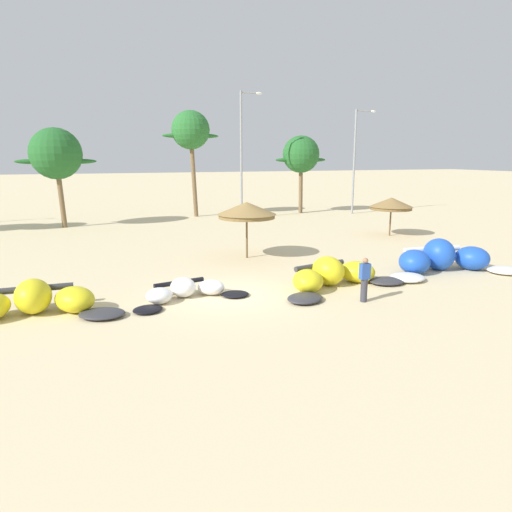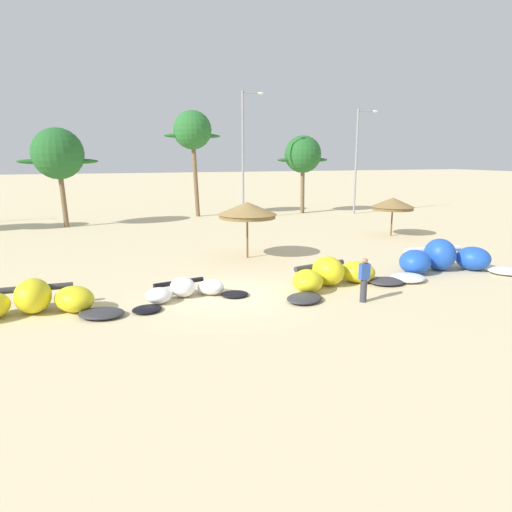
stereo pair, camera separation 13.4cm
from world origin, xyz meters
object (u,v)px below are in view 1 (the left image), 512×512
kite_right_of_center (444,259)px  beach_umbrella_middle (391,204)px  kite_left (32,303)px  kite_center (333,276)px  beach_umbrella_near_van (247,210)px  lamppost_west_center (243,149)px  kite_left_of_center (186,291)px  palm_left_of_gap (56,154)px  palm_center_left (191,131)px  lamppost_east_center (356,156)px  person_near_kites (364,280)px  palm_center_right (301,155)px

kite_right_of_center → beach_umbrella_middle: 9.82m
kite_left → kite_center: size_ratio=1.02×
beach_umbrella_near_van → lamppost_west_center: 15.54m
kite_left_of_center → kite_center: size_ratio=0.77×
kite_right_of_center → palm_left_of_gap: 26.70m
kite_left → beach_umbrella_near_van: beach_umbrella_near_van is taller
kite_right_of_center → kite_center: bearing=-175.4°
beach_umbrella_near_van → palm_center_left: palm_center_left is taller
beach_umbrella_middle → lamppost_east_center: (4.18, 11.16, 3.03)m
person_near_kites → palm_center_left: size_ratio=0.18×
person_near_kites → palm_left_of_gap: 25.68m
person_near_kites → lamppost_west_center: bearing=82.3°
kite_left_of_center → palm_center_right: palm_center_right is taller
kite_left_of_center → lamppost_west_center: (9.04, 20.29, 5.37)m
beach_umbrella_middle → palm_center_left: size_ratio=0.31×
kite_center → beach_umbrella_near_van: beach_umbrella_near_van is taller
person_near_kites → palm_center_right: 26.95m
kite_left_of_center → lamppost_east_center: bearing=45.8°
person_near_kites → palm_center_left: palm_center_left is taller
lamppost_west_center → beach_umbrella_middle: bearing=-60.5°
palm_left_of_gap → lamppost_west_center: 14.05m
lamppost_east_center → kite_right_of_center: bearing=-111.1°
palm_center_right → palm_left_of_gap: bearing=-174.0°
palm_center_left → palm_center_right: size_ratio=1.28×
kite_center → kite_left_of_center: bearing=175.4°
kite_center → lamppost_west_center: size_ratio=0.58×
beach_umbrella_middle → person_near_kites: (-9.49, -11.60, -1.28)m
kite_center → kite_left: bearing=178.3°
kite_right_of_center → person_near_kites: 6.42m
palm_left_of_gap → palm_center_right: palm_left_of_gap is taller
kite_right_of_center → lamppost_west_center: size_ratio=0.67×
kite_left_of_center → beach_umbrella_near_van: (4.38, 5.81, 2.18)m
kite_right_of_center → person_near_kites: (-5.87, -2.60, 0.26)m
palm_left_of_gap → palm_center_left: bearing=15.3°
kite_left → palm_center_right: (20.33, 22.49, 4.77)m
kite_left → lamppost_west_center: bearing=55.3°
kite_center → beach_umbrella_near_van: size_ratio=1.97×
kite_center → palm_left_of_gap: 23.86m
person_near_kites → beach_umbrella_middle: bearing=50.7°
person_near_kites → lamppost_west_center: size_ratio=0.16×
kite_left_of_center → beach_umbrella_middle: (15.43, 9.01, 1.82)m
kite_right_of_center → person_near_kites: bearing=-156.1°
beach_umbrella_middle → palm_center_right: size_ratio=0.40×
lamppost_east_center → person_near_kites: bearing=-121.0°
kite_left → palm_center_left: size_ratio=0.69×
palm_center_right → beach_umbrella_near_van: bearing=-123.3°
kite_left_of_center → kite_right_of_center: kite_right_of_center is taller
kite_center → beach_umbrella_middle: beach_umbrella_middle is taller
beach_umbrella_middle → beach_umbrella_near_van: bearing=-163.9°
kite_left_of_center → kite_right_of_center: bearing=0.0°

